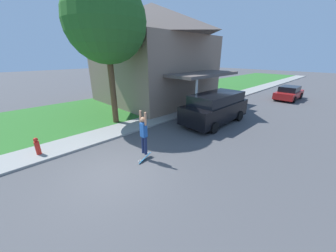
% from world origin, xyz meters
% --- Properties ---
extents(ground_plane, '(120.00, 120.00, 0.00)m').
position_xyz_m(ground_plane, '(0.00, 0.00, 0.00)').
color(ground_plane, '#49494C').
extents(lawn, '(10.00, 80.00, 0.08)m').
position_xyz_m(lawn, '(-8.00, 6.00, 0.04)').
color(lawn, '#2D6B28').
rests_on(lawn, ground_plane).
extents(sidewalk, '(1.80, 80.00, 0.10)m').
position_xyz_m(sidewalk, '(-3.60, 6.00, 0.05)').
color(sidewalk, gray).
rests_on(sidewalk, ground_plane).
extents(house, '(11.71, 9.17, 8.18)m').
position_xyz_m(house, '(-8.12, 8.96, 4.32)').
color(house, '#89705B').
rests_on(house, lawn).
extents(lawn_tree_near, '(4.49, 4.49, 8.06)m').
position_xyz_m(lawn_tree_near, '(-4.92, 2.93, 5.87)').
color(lawn_tree_near, brown).
rests_on(lawn_tree_near, lawn).
extents(suv_parked, '(2.18, 5.00, 1.93)m').
position_xyz_m(suv_parked, '(-0.44, 7.59, 1.03)').
color(suv_parked, black).
rests_on(suv_parked, ground_plane).
extents(car_down_street, '(1.85, 4.12, 1.31)m').
position_xyz_m(car_down_street, '(0.94, 18.88, 0.65)').
color(car_down_street, maroon).
rests_on(car_down_street, ground_plane).
extents(skateboarder, '(0.41, 0.21, 1.84)m').
position_xyz_m(skateboarder, '(0.08, 1.42, 1.24)').
color(skateboarder, '#192347').
rests_on(skateboarder, ground_plane).
extents(skateboard, '(0.32, 0.78, 0.35)m').
position_xyz_m(skateboard, '(0.09, 1.38, 0.09)').
color(skateboard, '#236B99').
rests_on(skateboard, ground_plane).
extents(fire_hydrant, '(0.20, 0.20, 0.78)m').
position_xyz_m(fire_hydrant, '(-3.43, -1.72, 0.47)').
color(fire_hydrant, red).
rests_on(fire_hydrant, sidewalk).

